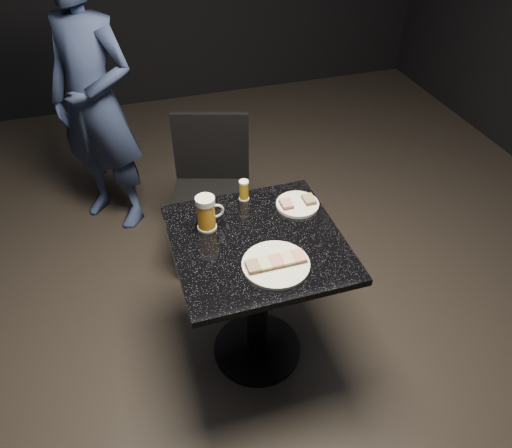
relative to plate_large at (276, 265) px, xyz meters
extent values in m
plane|color=black|center=(-0.02, 0.17, -0.76)|extent=(6.00, 6.00, 0.00)
cylinder|color=white|center=(0.00, 0.00, 0.00)|extent=(0.27, 0.27, 0.01)
cylinder|color=white|center=(0.22, 0.34, 0.00)|extent=(0.19, 0.19, 0.01)
imported|color=navy|center=(-0.59, 1.52, 0.06)|extent=(0.71, 0.69, 1.64)
cylinder|color=black|center=(-0.02, 0.17, -0.74)|extent=(0.44, 0.44, 0.03)
cylinder|color=black|center=(-0.02, 0.17, -0.38)|extent=(0.10, 0.10, 0.69)
cube|color=black|center=(-0.02, 0.17, -0.02)|extent=(0.70, 0.70, 0.03)
cylinder|color=silver|center=(-0.20, 0.31, 0.00)|extent=(0.08, 0.08, 0.01)
cylinder|color=orange|center=(-0.20, 0.31, 0.06)|extent=(0.08, 0.08, 0.12)
cylinder|color=white|center=(-0.20, 0.31, 0.14)|extent=(0.08, 0.08, 0.03)
torus|color=white|center=(-0.16, 0.31, 0.07)|extent=(0.07, 0.01, 0.07)
cylinder|color=silver|center=(0.00, 0.46, 0.00)|extent=(0.05, 0.05, 0.01)
cylinder|color=#C18F1F|center=(0.00, 0.46, 0.04)|extent=(0.04, 0.04, 0.08)
cylinder|color=white|center=(0.00, 0.46, 0.09)|extent=(0.04, 0.04, 0.01)
cube|color=black|center=(-0.07, 0.89, -0.31)|extent=(0.53, 0.53, 0.04)
cylinder|color=black|center=(-0.29, 0.77, -0.54)|extent=(0.03, 0.03, 0.43)
cylinder|color=black|center=(0.05, 0.66, -0.54)|extent=(0.03, 0.03, 0.43)
cylinder|color=black|center=(-0.19, 1.11, -0.54)|extent=(0.03, 0.03, 0.43)
cylinder|color=black|center=(0.16, 1.00, -0.54)|extent=(0.03, 0.03, 0.43)
cube|color=black|center=(-0.01, 1.07, -0.09)|extent=(0.41, 0.16, 0.42)
cube|color=#4C3521|center=(-0.09, 0.00, 0.01)|extent=(0.05, 0.07, 0.01)
cube|color=#8C7251|center=(-0.09, 0.00, 0.02)|extent=(0.05, 0.07, 0.01)
cube|color=#4C3521|center=(-0.05, 0.00, 0.01)|extent=(0.05, 0.07, 0.01)
cube|color=#D1D184|center=(-0.05, 0.00, 0.02)|extent=(0.05, 0.07, 0.01)
cube|color=#4C3521|center=(0.00, 0.00, 0.01)|extent=(0.05, 0.07, 0.01)
cube|color=tan|center=(0.00, 0.00, 0.02)|extent=(0.05, 0.07, 0.01)
cube|color=#4C3521|center=(0.05, 0.00, 0.01)|extent=(0.05, 0.07, 0.01)
cube|color=beige|center=(0.05, 0.00, 0.02)|extent=(0.05, 0.07, 0.01)
cube|color=#4C3521|center=(0.09, 0.00, 0.01)|extent=(0.05, 0.07, 0.01)
cube|color=tan|center=(0.09, 0.00, 0.02)|extent=(0.05, 0.07, 0.01)
cube|color=#4C3521|center=(0.17, 0.34, 0.01)|extent=(0.05, 0.07, 0.01)
cube|color=tan|center=(0.17, 0.34, 0.02)|extent=(0.05, 0.07, 0.01)
cube|color=#4C3521|center=(0.27, 0.34, 0.01)|extent=(0.05, 0.07, 0.01)
cube|color=#8C7251|center=(0.27, 0.34, 0.02)|extent=(0.05, 0.07, 0.01)
camera|label=1|loc=(-0.49, -1.31, 1.36)|focal=35.00mm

